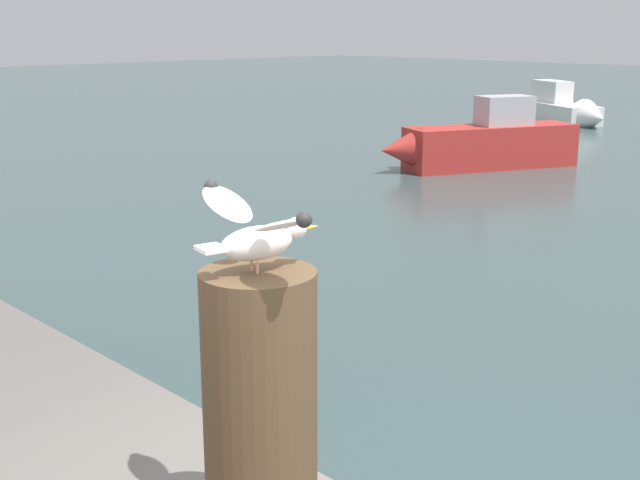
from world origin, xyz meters
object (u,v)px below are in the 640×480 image
Objects in this scene: seagull at (258,231)px; boat_red at (479,143)px; mooring_post at (260,413)px; boat_white at (562,110)px.

boat_red is (-8.59, 13.09, -1.84)m from seagull.
boat_red is at bearing 123.26° from mooring_post.
boat_red is (-8.59, 13.09, -1.27)m from mooring_post.
boat_white is at bearing 118.38° from seagull.
mooring_post is 0.20× the size of boat_red.
boat_white is (-11.98, 22.17, -1.98)m from seagull.
boat_white is at bearing 110.46° from boat_red.
mooring_post is 0.20× the size of boat_white.
boat_white is at bearing 118.37° from mooring_post.
mooring_post is 15.71m from boat_red.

